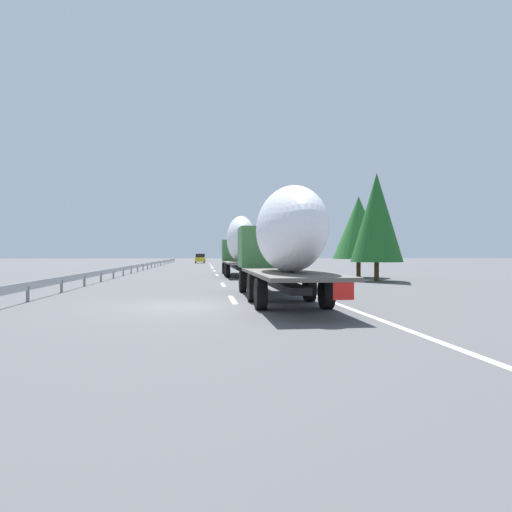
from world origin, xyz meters
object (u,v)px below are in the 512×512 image
object	(u,v)px
truck_lead	(240,244)
truck_trailing	(282,240)
road_sign	(249,250)
car_silver_hatch	(202,258)
car_yellow_coupe	(200,258)

from	to	relation	value
truck_lead	truck_trailing	size ratio (longest dim) A/B	1.01
truck_trailing	road_sign	distance (m)	43.54
car_silver_hatch	car_yellow_coupe	xyz separation A→B (m)	(-20.48, 0.23, -0.01)
car_silver_hatch	road_sign	world-z (taller)	road_sign
car_silver_hatch	road_sign	bearing A→B (deg)	-172.51
road_sign	truck_trailing	bearing A→B (deg)	175.92
car_silver_hatch	road_sign	distance (m)	50.25
truck_trailing	car_yellow_coupe	size ratio (longest dim) A/B	2.88
truck_trailing	car_yellow_coupe	world-z (taller)	truck_trailing
truck_lead	car_silver_hatch	distance (m)	73.19
car_silver_hatch	car_yellow_coupe	size ratio (longest dim) A/B	0.94
truck_lead	truck_trailing	xyz separation A→B (m)	(-20.14, -0.00, -0.31)
road_sign	car_yellow_coupe	bearing A→B (deg)	13.02
car_silver_hatch	car_yellow_coupe	distance (m)	20.48
truck_lead	truck_trailing	world-z (taller)	truck_lead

